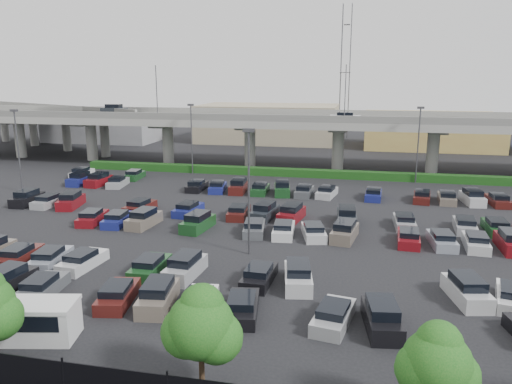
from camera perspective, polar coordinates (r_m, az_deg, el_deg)
ground at (r=48.66m, az=1.31°, el=-3.90°), size 280.00×280.00×0.00m
overpass at (r=78.55m, az=5.59°, el=7.76°), size 150.00×13.00×15.80m
on_ramp at (r=107.83m, az=-22.47°, el=8.22°), size 50.93×30.13×8.80m
hedge at (r=72.55m, az=5.03°, el=2.20°), size 66.00×1.60×1.10m
tree_row at (r=23.39m, az=-9.60°, el=-14.39°), size 65.07×3.66×5.94m
shuttle_bus at (r=31.34m, az=-25.81°, el=-12.93°), size 7.06×3.61×2.16m
parked_cars at (r=44.93m, az=0.39°, el=-4.53°), size 63.06×41.61×1.67m
light_poles at (r=50.05m, az=-2.88°, el=3.90°), size 66.90×48.38×10.30m
distant_buildings at (r=108.10m, az=14.13°, el=7.17°), size 138.00×24.00×9.00m
comm_tower at (r=119.81m, az=10.17°, el=13.59°), size 2.40×2.40×30.00m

